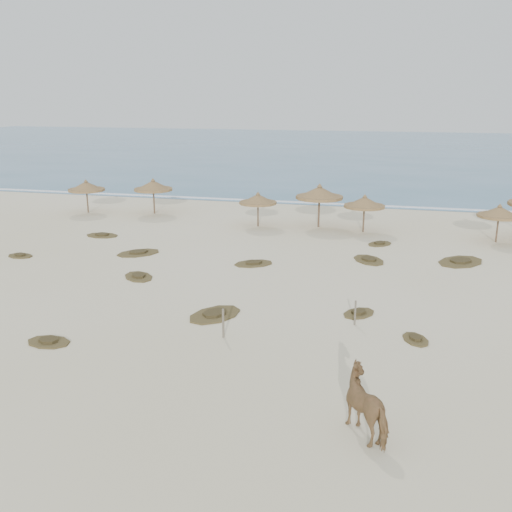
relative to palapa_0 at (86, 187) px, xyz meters
name	(u,v)px	position (x,y,z in m)	size (l,w,h in m)	color
ground	(203,315)	(15.43, -17.95, -1.99)	(160.00, 160.00, 0.00)	beige
ocean	(352,150)	(15.43, 57.05, -1.99)	(200.00, 100.00, 0.01)	#2B6083
foam_line	(304,203)	(15.43, 8.05, -1.99)	(70.00, 0.60, 0.01)	silver
palapa_0	(86,187)	(0.00, 0.00, 0.00)	(3.14, 3.14, 2.57)	brown
palapa_1	(153,186)	(5.09, 0.86, 0.11)	(3.75, 3.75, 2.71)	brown
palapa_2	(258,199)	(13.75, -1.47, -0.13)	(3.36, 3.36, 2.39)	brown
palapa_3	(319,193)	(17.81, -0.66, 0.33)	(3.21, 3.21, 2.99)	brown
palapa_4	(365,203)	(20.87, -1.43, -0.04)	(3.54, 3.54, 2.51)	brown
palapa_5	(499,212)	(28.94, -2.24, -0.13)	(3.39, 3.39, 2.40)	brown
horse	(370,405)	(22.48, -24.92, -1.13)	(0.93, 2.04, 1.72)	#9B6E46
fence_post_near	(223,323)	(16.90, -19.87, -1.43)	(0.08, 0.08, 1.13)	#726955
fence_post_far	(355,313)	(21.55, -17.50, -1.49)	(0.07, 0.07, 1.01)	#726955
scrub_1	(138,253)	(8.80, -9.90, -1.94)	(2.89, 2.85, 0.16)	brown
scrub_2	(139,276)	(10.70, -13.94, -1.94)	(2.25, 2.25, 0.16)	brown
scrub_3	(254,263)	(15.67, -10.37, -1.94)	(2.52, 2.30, 0.16)	brown
scrub_4	(359,313)	(21.63, -16.30, -1.94)	(1.73, 1.87, 0.16)	brown
scrub_5	(461,261)	(26.43, -7.36, -1.94)	(3.35, 3.55, 0.16)	brown
scrub_6	(102,235)	(4.72, -6.56, -1.94)	(2.21, 1.50, 0.16)	brown
scrub_7	(369,260)	(21.60, -8.21, -1.94)	(2.36, 2.66, 0.16)	brown
scrub_8	(20,256)	(2.63, -12.02, -1.94)	(1.69, 1.26, 0.16)	brown
scrub_9	(215,314)	(15.91, -17.85, -1.94)	(2.61, 2.96, 0.16)	brown
scrub_10	(380,244)	(22.05, -4.51, -1.94)	(1.93, 2.03, 0.16)	brown
scrub_11	(49,342)	(10.86, -21.85, -1.94)	(1.76, 1.21, 0.16)	brown
scrub_12	(416,339)	(23.84, -18.42, -1.94)	(1.30, 1.56, 0.16)	brown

